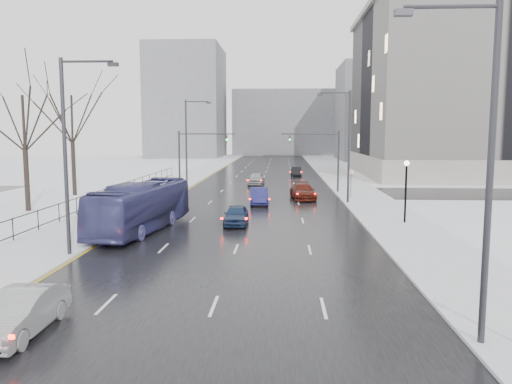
% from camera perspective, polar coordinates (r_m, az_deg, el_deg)
% --- Properties ---
extents(road, '(16.00, 150.00, 0.04)m').
position_cam_1_polar(road, '(64.86, 0.75, 1.22)').
color(road, black).
rests_on(road, ground).
extents(cross_road, '(130.00, 10.00, 0.04)m').
position_cam_1_polar(cross_road, '(52.94, 0.25, -0.04)').
color(cross_road, black).
rests_on(cross_road, ground).
extents(sidewalk_left, '(5.00, 150.00, 0.16)m').
position_cam_1_polar(sidewalk_left, '(66.08, -8.39, 1.31)').
color(sidewalk_left, silver).
rests_on(sidewalk_left, ground).
extents(sidewalk_right, '(5.00, 150.00, 0.16)m').
position_cam_1_polar(sidewalk_right, '(65.30, 9.99, 1.21)').
color(sidewalk_right, silver).
rests_on(sidewalk_right, ground).
extents(park_strip, '(14.00, 150.00, 0.12)m').
position_cam_1_polar(park_strip, '(68.58, -16.20, 1.29)').
color(park_strip, white).
rests_on(park_strip, ground).
extents(tree_park_d, '(8.75, 8.75, 12.50)m').
position_cam_1_polar(tree_park_d, '(43.96, -24.56, -2.10)').
color(tree_park_d, black).
rests_on(tree_park_d, ground).
extents(tree_park_e, '(9.45, 9.45, 13.50)m').
position_cam_1_polar(tree_park_e, '(53.09, -19.99, -0.46)').
color(tree_park_e, black).
rests_on(tree_park_e, ground).
extents(iron_fence, '(0.06, 70.00, 1.30)m').
position_cam_1_polar(iron_fence, '(38.19, -20.98, -1.82)').
color(iron_fence, black).
rests_on(iron_fence, sidewalk_left).
extents(streetlight_r_near, '(2.95, 0.25, 10.00)m').
position_cam_1_polar(streetlight_r_near, '(15.61, 24.48, 3.52)').
color(streetlight_r_near, '#2D2D33').
rests_on(streetlight_r_near, ground).
extents(streetlight_r_mid, '(2.95, 0.25, 10.00)m').
position_cam_1_polar(streetlight_r_mid, '(44.87, 10.30, 5.78)').
color(streetlight_r_mid, '#2D2D33').
rests_on(streetlight_r_mid, ground).
extents(streetlight_l_near, '(2.95, 0.25, 10.00)m').
position_cam_1_polar(streetlight_l_near, '(26.71, -20.56, 4.82)').
color(streetlight_l_near, '#2D2D33').
rests_on(streetlight_l_near, ground).
extents(streetlight_l_far, '(2.95, 0.25, 10.00)m').
position_cam_1_polar(streetlight_l_far, '(57.49, -7.76, 6.03)').
color(streetlight_l_far, '#2D2D33').
rests_on(streetlight_l_far, ground).
extents(lamppost_r_mid, '(0.36, 0.36, 4.28)m').
position_cam_1_polar(lamppost_r_mid, '(35.71, 16.77, 1.06)').
color(lamppost_r_mid, black).
rests_on(lamppost_r_mid, sidewalk_right).
extents(mast_signal_right, '(6.10, 0.33, 6.50)m').
position_cam_1_polar(mast_signal_right, '(52.77, 8.25, 4.32)').
color(mast_signal_right, '#2D2D33').
rests_on(mast_signal_right, ground).
extents(mast_signal_left, '(6.10, 0.33, 6.50)m').
position_cam_1_polar(mast_signal_left, '(53.45, -7.64, 4.36)').
color(mast_signal_left, '#2D2D33').
rests_on(mast_signal_left, ground).
extents(no_uturn_sign, '(0.60, 0.06, 2.70)m').
position_cam_1_polar(no_uturn_sign, '(49.14, 10.82, 1.98)').
color(no_uturn_sign, '#2D2D33').
rests_on(no_uturn_sign, sidewalk_right).
extents(civic_building, '(41.00, 31.00, 24.80)m').
position_cam_1_polar(civic_building, '(83.28, 26.31, 9.47)').
color(civic_building, gray).
rests_on(civic_building, ground).
extents(bldg_far_right, '(24.00, 20.00, 22.00)m').
position_cam_1_polar(bldg_far_right, '(122.29, 15.16, 8.77)').
color(bldg_far_right, slate).
rests_on(bldg_far_right, ground).
extents(bldg_far_left, '(18.00, 22.00, 28.00)m').
position_cam_1_polar(bldg_far_left, '(132.01, -7.88, 10.08)').
color(bldg_far_left, slate).
rests_on(bldg_far_left, ground).
extents(bldg_far_center, '(30.00, 18.00, 18.00)m').
position_cam_1_polar(bldg_far_center, '(144.53, 3.57, 7.86)').
color(bldg_far_center, slate).
rests_on(bldg_far_center, ground).
extents(sedan_left_near, '(1.49, 4.23, 1.39)m').
position_cam_1_polar(sedan_left_near, '(17.67, -25.31, -12.37)').
color(sedan_left_near, gray).
rests_on(sedan_left_near, road).
extents(bus, '(4.12, 11.49, 3.13)m').
position_cam_1_polar(bus, '(32.91, -12.94, -1.64)').
color(bus, navy).
rests_on(bus, road).
extents(sedan_center_near, '(1.65, 4.00, 1.35)m').
position_cam_1_polar(sedan_center_near, '(34.32, -2.27, -2.63)').
color(sedan_center_near, navy).
rests_on(sedan_center_near, road).
extents(sedan_right_near, '(1.83, 4.55, 1.47)m').
position_cam_1_polar(sedan_right_near, '(43.89, 0.36, -0.47)').
color(sedan_right_near, navy).
rests_on(sedan_right_near, road).
extents(sedan_right_far, '(2.63, 5.32, 1.49)m').
position_cam_1_polar(sedan_right_far, '(47.57, 5.38, 0.08)').
color(sedan_right_far, '#4D160D').
rests_on(sedan_right_far, road).
extents(sedan_center_far, '(2.02, 4.54, 1.52)m').
position_cam_1_polar(sedan_center_far, '(60.32, 0.03, 1.54)').
color(sedan_center_far, '#9D9FA2').
rests_on(sedan_center_far, road).
extents(sedan_right_distant, '(1.75, 4.16, 1.34)m').
position_cam_1_polar(sedan_right_distant, '(72.49, 4.64, 2.34)').
color(sedan_right_distant, black).
rests_on(sedan_right_distant, road).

